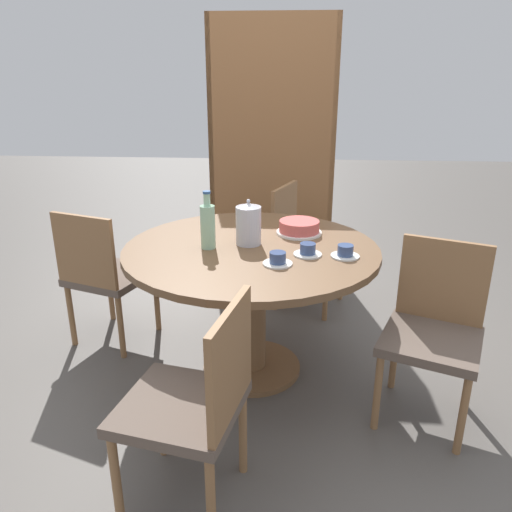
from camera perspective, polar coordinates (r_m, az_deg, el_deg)
The scene contains 13 objects.
ground_plane at distance 2.84m, azimuth -0.49°, elevation -12.74°, with size 14.00×14.00×0.00m, color #56514C.
dining_table at distance 2.58m, azimuth -0.53°, elevation -2.07°, with size 1.29×1.29×0.72m.
chair_a at distance 3.43m, azimuth 5.31°, elevation 1.51°, with size 0.54×0.54×0.83m.
chair_b at distance 3.04m, azimuth -16.94°, elevation -1.88°, with size 0.53×0.53×0.83m.
chair_c at distance 1.87m, azimuth -6.98°, elevation -16.10°, with size 0.50×0.50×0.83m.
chair_d at distance 2.45m, azimuth 19.67°, elevation -7.74°, with size 0.55×0.55×0.83m.
bookshelf at distance 4.05m, azimuth 1.69°, elevation 11.77°, with size 0.98×0.28×1.95m.
coffee_pot at distance 2.53m, azimuth -0.86°, elevation 3.68°, with size 0.13×0.13×0.24m.
water_bottle at distance 2.48m, azimuth -5.53°, elevation 3.52°, with size 0.07×0.07×0.29m.
cake_main at distance 2.72m, azimuth 4.96°, elevation 3.27°, with size 0.25×0.25×0.07m.
cup_a at distance 2.41m, azimuth 5.93°, elevation 0.64°, with size 0.14×0.14×0.06m.
cup_b at distance 2.28m, azimuth 2.49°, elevation -0.41°, with size 0.14×0.14×0.06m.
cup_c at distance 2.41m, azimuth 10.17°, elevation 0.43°, with size 0.14×0.14×0.06m.
Camera 1 is at (0.20, -2.37, 1.56)m, focal length 35.00 mm.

